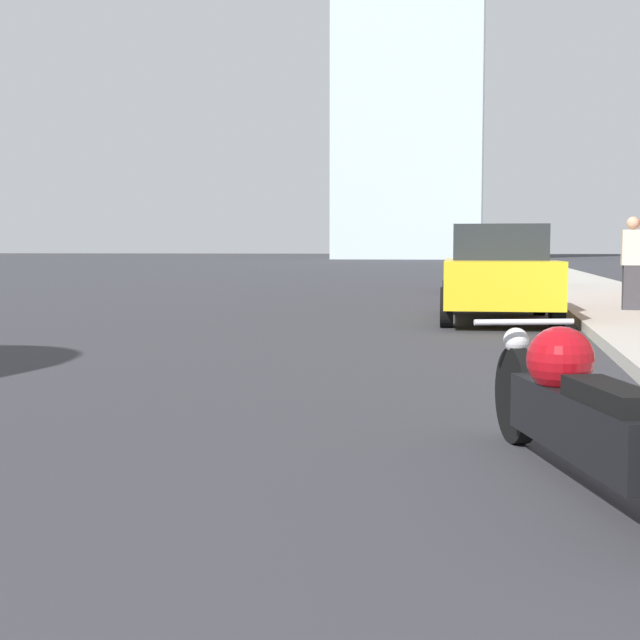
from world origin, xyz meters
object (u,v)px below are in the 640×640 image
Objects in this scene: parked_car_yellow at (497,273)px; parked_car_white at (492,259)px; motorcycle at (578,410)px; pedestrian at (632,263)px; parked_car_green at (495,256)px; parked_car_red at (495,262)px.

parked_car_yellow is 0.99× the size of parked_car_white.
motorcycle is 1.61× the size of pedestrian.
motorcycle is 0.56× the size of parked_car_yellow.
parked_car_green reaches higher than parked_car_white.
motorcycle is 21.51m from parked_car_red.
motorcycle is at bearing -90.49° from parked_car_yellow.
parked_car_yellow is 34.02m from parked_car_green.
parked_car_yellow is at bearing -89.77° from parked_car_green.
parked_car_red reaches higher than parked_car_white.
pedestrian reaches higher than parked_car_red.
pedestrian is (2.30, 0.97, 0.16)m from parked_car_yellow.
motorcycle is at bearing -85.02° from parked_car_white.
parked_car_yellow is 21.62m from parked_car_white.
parked_car_red is (0.00, 10.94, 0.02)m from parked_car_yellow.
parked_car_red is 10.68m from parked_car_white.
parked_car_red is at bearing 74.34° from motorcycle.
parked_car_white is at bearing 92.46° from parked_car_red.
pedestrian reaches higher than motorcycle.
parked_car_red is 2.58× the size of pedestrian.
pedestrian is (2.30, -9.97, 0.15)m from parked_car_red.
motorcycle is 11.71m from pedestrian.
parked_car_yellow is at bearing 75.33° from motorcycle.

